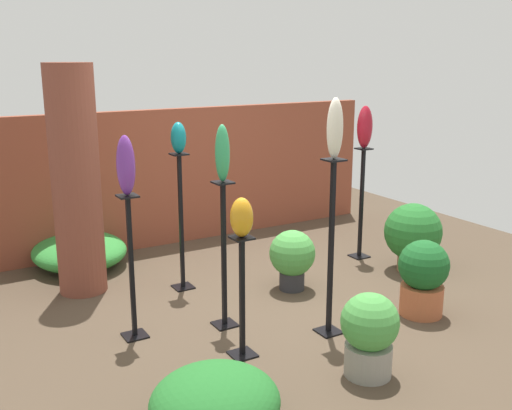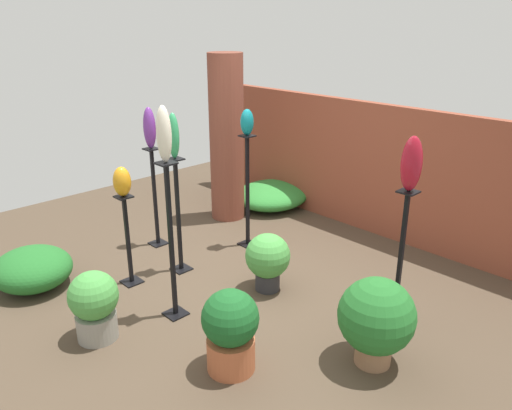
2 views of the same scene
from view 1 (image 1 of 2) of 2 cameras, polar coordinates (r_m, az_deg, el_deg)
The scene contains 21 objects.
ground_plane at distance 6.02m, azimuth 1.59°, elevation -9.04°, with size 8.00×8.00×0.00m, color #4C3D2D.
brick_wall_back at distance 7.70m, azimuth -7.40°, elevation 2.73°, with size 5.60×0.12×1.72m, color brown.
brick_pillar at distance 6.18m, azimuth -16.77°, elevation 2.16°, with size 0.48×0.48×2.30m, color brown.
pedestal_violet at distance 5.18m, azimuth -11.76°, elevation -6.41°, with size 0.20×0.20×1.26m.
pedestal_ruby at distance 7.17m, azimuth 9.99°, elevation -0.27°, with size 0.20×0.20×1.32m.
pedestal_teal at distance 6.15m, azimuth -7.13°, elevation -2.13°, with size 0.20×0.20×1.42m.
pedestal_jade at distance 5.28m, azimuth -3.07°, elevation -5.36°, with size 0.20×0.20×1.32m.
pedestal_amber at distance 4.81m, azimuth -1.33°, elevation -9.31°, with size 0.20×0.20×1.00m.
pedestal_ivory at distance 5.14m, azimuth 7.14°, elevation -4.73°, with size 0.20×0.20×1.54m.
art_vase_violet at distance 4.93m, azimuth -12.29°, elevation 3.70°, with size 0.15×0.15×0.49m, color #6B2D8C.
art_vase_ruby at distance 7.00m, azimuth 10.32°, elevation 7.32°, with size 0.18×0.17×0.48m, color maroon.
art_vase_teal at distance 5.96m, azimuth -7.40°, elevation 6.38°, with size 0.15×0.17×0.31m, color #0F727A.
art_vase_jade at distance 5.04m, azimuth -3.22°, elevation 4.94°, with size 0.13×0.12×0.49m, color #2D9356.
art_vase_amber at distance 4.57m, azimuth -1.38°, elevation -1.18°, with size 0.18×0.18×0.31m, color orange.
art_vase_ivory at distance 4.90m, azimuth 7.52°, elevation 7.24°, with size 0.13×0.13×0.50m, color beige.
potted_plant_mid_right at distance 5.78m, azimuth 15.62°, elevation -6.51°, with size 0.47×0.47×0.72m.
potted_plant_front_right at distance 4.66m, azimuth 10.74°, elevation -11.82°, with size 0.44×0.44×0.65m.
potted_plant_near_pillar at distance 6.17m, azimuth 3.47°, elevation -4.87°, with size 0.47×0.47×0.63m.
potted_plant_walkway_edge at distance 6.89m, azimuth 14.71°, elevation -2.66°, with size 0.64×0.64×0.77m.
foliage_bed_east at distance 7.16m, azimuth -16.47°, elevation -4.23°, with size 1.05×1.19×0.36m, color #338C38.
foliage_bed_west at distance 4.03m, azimuth -3.92°, elevation -18.27°, with size 0.85×0.82×0.42m, color #236B28.
Camera 1 is at (-2.95, -4.68, 2.37)m, focal length 42.00 mm.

